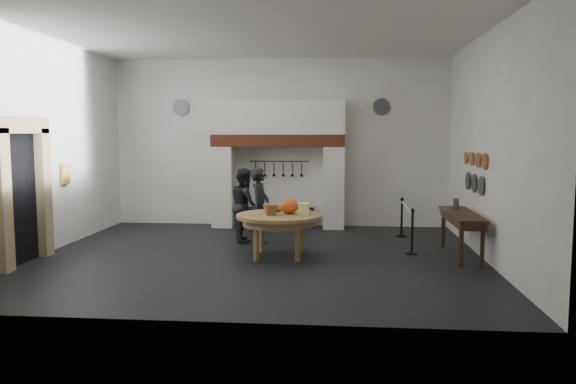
# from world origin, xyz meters

# --- Properties ---
(floor) EXTENTS (9.00, 8.00, 0.02)m
(floor) POSITION_xyz_m (0.00, 0.00, 0.00)
(floor) COLOR black
(floor) RESTS_ON ground
(ceiling) EXTENTS (9.00, 8.00, 0.02)m
(ceiling) POSITION_xyz_m (0.00, 0.00, 4.50)
(ceiling) COLOR silver
(ceiling) RESTS_ON wall_back
(wall_back) EXTENTS (9.00, 0.02, 4.50)m
(wall_back) POSITION_xyz_m (0.00, 4.00, 2.25)
(wall_back) COLOR white
(wall_back) RESTS_ON floor
(wall_front) EXTENTS (9.00, 0.02, 4.50)m
(wall_front) POSITION_xyz_m (0.00, -4.00, 2.25)
(wall_front) COLOR white
(wall_front) RESTS_ON floor
(wall_left) EXTENTS (0.02, 8.00, 4.50)m
(wall_left) POSITION_xyz_m (-4.50, 0.00, 2.25)
(wall_left) COLOR white
(wall_left) RESTS_ON floor
(wall_right) EXTENTS (0.02, 8.00, 4.50)m
(wall_right) POSITION_xyz_m (4.50, 0.00, 2.25)
(wall_right) COLOR white
(wall_right) RESTS_ON floor
(chimney_pier_left) EXTENTS (0.55, 0.70, 2.15)m
(chimney_pier_left) POSITION_xyz_m (-1.48, 3.65, 1.07)
(chimney_pier_left) COLOR silver
(chimney_pier_left) RESTS_ON floor
(chimney_pier_right) EXTENTS (0.55, 0.70, 2.15)m
(chimney_pier_right) POSITION_xyz_m (1.48, 3.65, 1.07)
(chimney_pier_right) COLOR silver
(chimney_pier_right) RESTS_ON floor
(hearth_brick_band) EXTENTS (3.50, 0.72, 0.32)m
(hearth_brick_band) POSITION_xyz_m (0.00, 3.65, 2.31)
(hearth_brick_band) COLOR #9E442B
(hearth_brick_band) RESTS_ON chimney_pier_left
(chimney_hood) EXTENTS (3.50, 0.70, 0.90)m
(chimney_hood) POSITION_xyz_m (0.00, 3.65, 2.92)
(chimney_hood) COLOR silver
(chimney_hood) RESTS_ON hearth_brick_band
(iron_range) EXTENTS (1.90, 0.45, 0.50)m
(iron_range) POSITION_xyz_m (0.00, 3.72, 0.25)
(iron_range) COLOR black
(iron_range) RESTS_ON floor
(utensil_rail) EXTENTS (1.60, 0.02, 0.02)m
(utensil_rail) POSITION_xyz_m (0.00, 3.92, 1.75)
(utensil_rail) COLOR black
(utensil_rail) RESTS_ON wall_back
(door_recess) EXTENTS (0.04, 1.10, 2.50)m
(door_recess) POSITION_xyz_m (-4.47, -1.00, 1.25)
(door_recess) COLOR black
(door_recess) RESTS_ON floor
(door_jamb_near) EXTENTS (0.22, 0.30, 2.60)m
(door_jamb_near) POSITION_xyz_m (-4.38, -1.70, 1.30)
(door_jamb_near) COLOR tan
(door_jamb_near) RESTS_ON floor
(door_jamb_far) EXTENTS (0.22, 0.30, 2.60)m
(door_jamb_far) POSITION_xyz_m (-4.38, -0.30, 1.30)
(door_jamb_far) COLOR tan
(door_jamb_far) RESTS_ON floor
(door_lintel) EXTENTS (0.22, 1.70, 0.30)m
(door_lintel) POSITION_xyz_m (-4.38, -1.00, 2.65)
(door_lintel) COLOR tan
(door_lintel) RESTS_ON door_jamb_near
(wall_plaque) EXTENTS (0.05, 0.34, 0.44)m
(wall_plaque) POSITION_xyz_m (-4.45, 0.80, 1.60)
(wall_plaque) COLOR gold
(wall_plaque) RESTS_ON wall_left
(work_table) EXTENTS (1.77, 1.77, 0.07)m
(work_table) POSITION_xyz_m (0.41, 0.02, 0.84)
(work_table) COLOR tan
(work_table) RESTS_ON floor
(pumpkin) EXTENTS (0.36, 0.36, 0.31)m
(pumpkin) POSITION_xyz_m (0.61, 0.12, 1.03)
(pumpkin) COLOR orange
(pumpkin) RESTS_ON work_table
(cheese_block_big) EXTENTS (0.22, 0.22, 0.24)m
(cheese_block_big) POSITION_xyz_m (0.91, -0.03, 0.99)
(cheese_block_big) COLOR #FBF496
(cheese_block_big) RESTS_ON work_table
(cheese_block_small) EXTENTS (0.18, 0.18, 0.20)m
(cheese_block_small) POSITION_xyz_m (0.89, 0.27, 0.97)
(cheese_block_small) COLOR #D2D07D
(cheese_block_small) RESTS_ON work_table
(wicker_basket) EXTENTS (0.33, 0.33, 0.22)m
(wicker_basket) POSITION_xyz_m (0.26, -0.13, 0.98)
(wicker_basket) COLOR olive
(wicker_basket) RESTS_ON work_table
(bread_loaf) EXTENTS (0.31, 0.18, 0.13)m
(bread_loaf) POSITION_xyz_m (0.31, 0.37, 0.94)
(bread_loaf) COLOR #AB723C
(bread_loaf) RESTS_ON work_table
(visitor_near) EXTENTS (0.51, 0.69, 1.74)m
(visitor_near) POSITION_xyz_m (-0.16, 1.23, 0.87)
(visitor_near) COLOR black
(visitor_near) RESTS_ON floor
(visitor_far) EXTENTS (0.85, 0.98, 1.71)m
(visitor_far) POSITION_xyz_m (-0.56, 1.63, 0.85)
(visitor_far) COLOR #222227
(visitor_far) RESTS_ON floor
(side_table) EXTENTS (0.55, 2.20, 0.06)m
(side_table) POSITION_xyz_m (4.10, 0.41, 0.87)
(side_table) COLOR #3C2115
(side_table) RESTS_ON floor
(pewter_jug) EXTENTS (0.12, 0.12, 0.22)m
(pewter_jug) POSITION_xyz_m (4.10, 1.01, 1.01)
(pewter_jug) COLOR #4A4A4F
(pewter_jug) RESTS_ON side_table
(copper_pan_a) EXTENTS (0.03, 0.34, 0.34)m
(copper_pan_a) POSITION_xyz_m (4.46, 0.20, 1.95)
(copper_pan_a) COLOR #C6662D
(copper_pan_a) RESTS_ON wall_right
(copper_pan_b) EXTENTS (0.03, 0.32, 0.32)m
(copper_pan_b) POSITION_xyz_m (4.46, 0.75, 1.95)
(copper_pan_b) COLOR #C6662D
(copper_pan_b) RESTS_ON wall_right
(copper_pan_c) EXTENTS (0.03, 0.30, 0.30)m
(copper_pan_c) POSITION_xyz_m (4.46, 1.30, 1.95)
(copper_pan_c) COLOR #C6662D
(copper_pan_c) RESTS_ON wall_right
(copper_pan_d) EXTENTS (0.03, 0.28, 0.28)m
(copper_pan_d) POSITION_xyz_m (4.46, 1.85, 1.95)
(copper_pan_d) COLOR #C6662D
(copper_pan_d) RESTS_ON wall_right
(pewter_plate_left) EXTENTS (0.03, 0.40, 0.40)m
(pewter_plate_left) POSITION_xyz_m (4.46, 0.40, 1.45)
(pewter_plate_left) COLOR #4C4C51
(pewter_plate_left) RESTS_ON wall_right
(pewter_plate_mid) EXTENTS (0.03, 0.40, 0.40)m
(pewter_plate_mid) POSITION_xyz_m (4.46, 1.00, 1.45)
(pewter_plate_mid) COLOR #4C4C51
(pewter_plate_mid) RESTS_ON wall_right
(pewter_plate_right) EXTENTS (0.03, 0.40, 0.40)m
(pewter_plate_right) POSITION_xyz_m (4.46, 1.60, 1.45)
(pewter_plate_right) COLOR #4C4C51
(pewter_plate_right) RESTS_ON wall_right
(pewter_plate_back_left) EXTENTS (0.44, 0.03, 0.44)m
(pewter_plate_back_left) POSITION_xyz_m (-2.70, 3.96, 3.20)
(pewter_plate_back_left) COLOR #4C4C51
(pewter_plate_back_left) RESTS_ON wall_back
(pewter_plate_back_right) EXTENTS (0.44, 0.03, 0.44)m
(pewter_plate_back_right) POSITION_xyz_m (2.70, 3.96, 3.20)
(pewter_plate_back_right) COLOR #4C4C51
(pewter_plate_back_right) RESTS_ON wall_back
(barrier_post_near) EXTENTS (0.05, 0.05, 0.90)m
(barrier_post_near) POSITION_xyz_m (3.13, 0.53, 0.45)
(barrier_post_near) COLOR black
(barrier_post_near) RESTS_ON floor
(barrier_post_far) EXTENTS (0.05, 0.05, 0.90)m
(barrier_post_far) POSITION_xyz_m (3.13, 2.53, 0.45)
(barrier_post_far) COLOR black
(barrier_post_far) RESTS_ON floor
(barrier_rope) EXTENTS (0.04, 2.00, 0.04)m
(barrier_rope) POSITION_xyz_m (3.13, 1.53, 0.85)
(barrier_rope) COLOR white
(barrier_rope) RESTS_ON barrier_post_near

